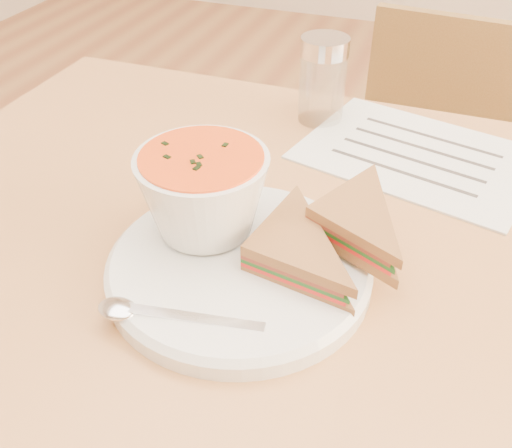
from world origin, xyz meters
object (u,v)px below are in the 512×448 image
at_px(dining_table, 288,435).
at_px(chair_far, 414,238).
at_px(plate, 239,268).
at_px(condiment_shaker, 322,80).
at_px(soup_bowl, 204,197).

relative_size(dining_table, chair_far, 1.26).
xyz_separation_m(chair_far, plate, (-0.15, -0.57, 0.36)).
relative_size(chair_far, condiment_shaker, 6.74).
distance_m(dining_table, plate, 0.39).
bearing_deg(plate, condiment_shaker, 91.99).
height_order(dining_table, chair_far, chair_far).
height_order(soup_bowl, condiment_shaker, condiment_shaker).
bearing_deg(condiment_shaker, plate, -88.01).
bearing_deg(soup_bowl, chair_far, 70.13).
bearing_deg(soup_bowl, condiment_shaker, 83.34).
relative_size(chair_far, plate, 3.10).
distance_m(chair_far, condiment_shaker, 0.50).
relative_size(chair_far, soup_bowl, 6.15).
distance_m(plate, soup_bowl, 0.08).
bearing_deg(soup_bowl, dining_table, 27.85).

